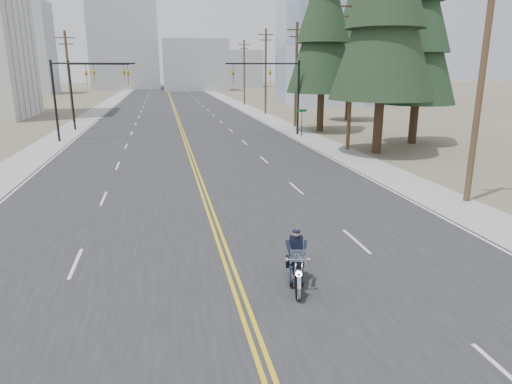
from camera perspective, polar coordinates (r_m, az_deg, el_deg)
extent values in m
plane|color=#776D56|center=(12.80, -1.51, -14.35)|extent=(400.00, 400.00, 0.00)
cube|color=#303033|center=(81.23, -10.31, 10.56)|extent=(20.00, 200.00, 0.01)
cube|color=#A5A5A0|center=(81.78, -18.51, 10.06)|extent=(3.00, 200.00, 0.01)
cube|color=#A5A5A0|center=(82.31, -2.15, 10.85)|extent=(3.00, 200.00, 0.01)
cylinder|color=black|center=(44.01, -23.83, 10.31)|extent=(0.20, 0.20, 7.00)
cylinder|color=black|center=(43.33, -19.62, 14.91)|extent=(7.00, 0.14, 0.14)
imported|color=#BF8C0C|center=(43.42, -20.49, 13.97)|extent=(0.21, 0.26, 1.30)
imported|color=#BF8C0C|center=(43.06, -15.74, 14.35)|extent=(0.21, 0.26, 1.30)
cylinder|color=black|center=(44.95, 5.30, 11.60)|extent=(0.20, 0.20, 7.00)
cylinder|color=black|center=(43.98, 0.86, 15.75)|extent=(7.00, 0.14, 0.14)
imported|color=#BF8C0C|center=(44.14, 1.78, 14.90)|extent=(0.21, 0.26, 1.30)
imported|color=#BF8C0C|center=(43.47, -2.88, 14.88)|extent=(0.21, 0.26, 1.30)
cylinder|color=black|center=(51.85, -22.03, 11.06)|extent=(0.20, 0.20, 7.00)
cylinder|color=black|center=(51.33, -19.00, 14.89)|extent=(6.00, 0.14, 0.14)
imported|color=#BF8C0C|center=(51.40, -19.62, 14.11)|extent=(0.21, 0.26, 1.30)
imported|color=#BF8C0C|center=(51.10, -16.18, 14.37)|extent=(0.21, 0.26, 1.30)
cylinder|color=black|center=(43.18, 5.74, 8.50)|extent=(0.06, 0.06, 2.60)
cube|color=#0C5926|center=(43.06, 5.78, 10.09)|extent=(0.90, 0.03, 0.25)
cylinder|color=brown|center=(23.83, 26.27, 11.76)|extent=(0.30, 0.30, 11.00)
cylinder|color=brown|center=(36.90, 11.82, 14.06)|extent=(0.30, 0.30, 11.50)
cube|color=brown|center=(37.15, 12.26, 21.71)|extent=(2.20, 0.12, 0.12)
cube|color=brown|center=(37.07, 12.20, 20.63)|extent=(1.60, 0.12, 0.12)
cylinder|color=brown|center=(51.04, 5.03, 14.28)|extent=(0.30, 0.30, 11.00)
cube|color=brown|center=(51.18, 5.16, 19.55)|extent=(2.20, 0.12, 0.12)
cube|color=brown|center=(51.14, 5.14, 18.76)|extent=(1.60, 0.12, 0.12)
cylinder|color=brown|center=(65.57, 1.21, 14.76)|extent=(0.30, 0.30, 11.50)
cube|color=brown|center=(65.71, 1.24, 19.08)|extent=(2.20, 0.12, 0.12)
cube|color=brown|center=(65.67, 1.24, 18.47)|extent=(1.60, 0.12, 0.12)
cylinder|color=brown|center=(82.24, -1.48, 14.68)|extent=(0.30, 0.30, 11.00)
cube|color=brown|center=(82.33, -1.50, 17.95)|extent=(2.20, 0.12, 0.12)
cube|color=brown|center=(82.30, -1.50, 17.47)|extent=(1.60, 0.12, 0.12)
cylinder|color=brown|center=(59.92, -22.31, 13.13)|extent=(0.30, 0.30, 10.50)
cube|color=brown|center=(60.00, -22.76, 17.36)|extent=(2.20, 0.12, 0.12)
cube|color=brown|center=(59.97, -22.69, 16.70)|extent=(1.60, 0.12, 0.12)
cube|color=#9EB5CC|center=(87.85, 11.74, 17.36)|extent=(24.00, 16.00, 20.00)
cube|color=#B7BCC6|center=(130.32, -27.32, 15.70)|extent=(14.00, 12.00, 22.00)
cube|color=#ADB2B7|center=(136.33, -7.62, 15.41)|extent=(18.00, 14.00, 14.00)
cube|color=#B7BCC6|center=(128.04, 7.91, 16.32)|extent=(16.00, 12.00, 18.00)
cube|color=#ADB2B7|center=(151.45, -16.06, 17.22)|extent=(20.00, 15.00, 26.00)
cube|color=#B7BCC6|center=(163.20, -2.10, 15.14)|extent=(14.00, 14.00, 12.00)
cylinder|color=#382619|center=(36.00, 15.00, 7.89)|extent=(0.79, 0.79, 4.05)
cone|color=black|center=(35.95, 15.94, 20.80)|extent=(7.65, 7.65, 12.16)
cylinder|color=#382619|center=(41.81, 19.07, 8.07)|extent=(0.74, 0.74, 3.38)
cone|color=#183119|center=(41.60, 19.91, 17.33)|extent=(6.34, 6.34, 10.14)
cone|color=#183119|center=(41.85, 20.29, 21.25)|extent=(4.76, 4.76, 7.61)
cylinder|color=#382619|center=(47.84, 8.04, 9.87)|extent=(0.68, 0.68, 3.91)
cone|color=black|center=(47.76, 8.41, 19.24)|extent=(7.03, 7.03, 11.72)
cylinder|color=#382619|center=(58.74, 11.45, 10.40)|extent=(0.77, 0.77, 3.29)
cone|color=#1D341A|center=(58.59, 11.80, 16.83)|extent=(6.15, 6.15, 9.88)
cone|color=#1D341A|center=(58.75, 11.95, 19.55)|extent=(4.61, 4.61, 7.41)
cone|color=#1D341A|center=(59.04, 12.11, 22.26)|extent=(3.07, 3.07, 5.27)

